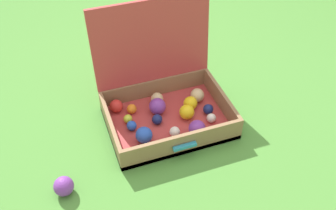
{
  "coord_description": "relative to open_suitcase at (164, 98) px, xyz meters",
  "views": [
    {
      "loc": [
        -0.44,
        -1.31,
        1.38
      ],
      "look_at": [
        0.01,
        -0.03,
        0.13
      ],
      "focal_mm": 41.49,
      "sensor_mm": 36.0,
      "label": 1
    }
  ],
  "objects": [
    {
      "name": "open_suitcase",
      "position": [
        0.0,
        0.0,
        0.0
      ],
      "size": [
        0.59,
        0.51,
        0.55
      ],
      "color": "#B23838",
      "rests_on": "ground"
    },
    {
      "name": "stray_ball_on_grass",
      "position": [
        -0.55,
        -0.3,
        -0.07
      ],
      "size": [
        0.08,
        0.08,
        0.08
      ],
      "primitive_type": "sphere",
      "color": "purple",
      "rests_on": "ground"
    },
    {
      "name": "ground_plane",
      "position": [
        -0.01,
        -0.03,
        -0.12
      ],
      "size": [
        16.0,
        16.0,
        0.0
      ],
      "primitive_type": "plane",
      "color": "#4C8C38"
    }
  ]
}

